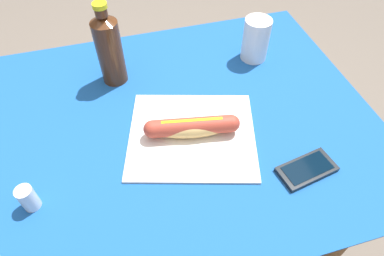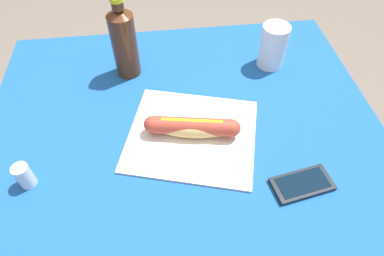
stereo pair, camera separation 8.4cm
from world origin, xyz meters
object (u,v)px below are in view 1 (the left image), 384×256
at_px(hot_dog, 192,127).
at_px(cell_phone, 307,169).
at_px(drinking_cup, 256,39).
at_px(soda_bottle, 109,49).
at_px(salt_shaker, 28,198).

xyz_separation_m(hot_dog, cell_phone, (-0.23, 0.17, -0.03)).
height_order(hot_dog, drinking_cup, drinking_cup).
bearing_deg(soda_bottle, drinking_cup, 177.97).
xyz_separation_m(soda_bottle, drinking_cup, (-0.43, 0.02, -0.04)).
height_order(hot_dog, salt_shaker, salt_shaker).
bearing_deg(drinking_cup, cell_phone, 84.17).
relative_size(hot_dog, soda_bottle, 0.98).
bearing_deg(soda_bottle, cell_phone, 130.89).
distance_m(drinking_cup, salt_shaker, 0.74).
xyz_separation_m(drinking_cup, salt_shaker, (0.66, 0.35, -0.03)).
relative_size(hot_dog, drinking_cup, 1.79).
relative_size(drinking_cup, salt_shaker, 2.09).
height_order(hot_dog, cell_phone, hot_dog).
distance_m(hot_dog, salt_shaker, 0.40).
relative_size(hot_dog, salt_shaker, 3.75).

